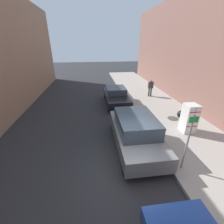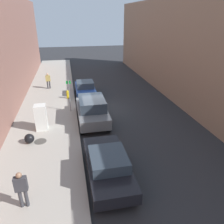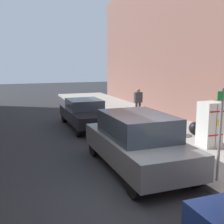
# 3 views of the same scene
# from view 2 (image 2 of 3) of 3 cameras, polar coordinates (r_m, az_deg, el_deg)

# --- Properties ---
(ground_plane) EXTENTS (80.00, 80.00, 0.00)m
(ground_plane) POSITION_cam_2_polar(r_m,az_deg,el_deg) (17.27, -3.30, 0.04)
(ground_plane) COLOR #28282B
(sidewalk_slab) EXTENTS (4.43, 44.00, 0.15)m
(sidewalk_slab) POSITION_cam_2_polar(r_m,az_deg,el_deg) (17.21, -16.59, -0.81)
(sidewalk_slab) COLOR #9E998E
(sidewalk_slab) RESTS_ON ground
(building_facade_across) EXTENTS (1.56, 37.40, 8.47)m
(building_facade_across) POSITION_cam_2_polar(r_m,az_deg,el_deg) (18.55, 20.39, 13.98)
(building_facade_across) COLOR #937056
(building_facade_across) RESTS_ON ground
(discarded_refrigerator) EXTENTS (0.71, 0.72, 1.68)m
(discarded_refrigerator) POSITION_cam_2_polar(r_m,az_deg,el_deg) (14.74, -18.06, -1.34)
(discarded_refrigerator) COLOR silver
(discarded_refrigerator) RESTS_ON sidewalk_slab
(manhole_cover) EXTENTS (0.70, 0.70, 0.02)m
(manhole_cover) POSITION_cam_2_polar(r_m,az_deg,el_deg) (13.71, -18.19, -7.29)
(manhole_cover) COLOR #47443F
(manhole_cover) RESTS_ON sidewalk_slab
(street_sign_post) EXTENTS (0.36, 0.07, 2.48)m
(street_sign_post) POSITION_cam_2_polar(r_m,az_deg,el_deg) (16.90, -11.10, 4.68)
(street_sign_post) COLOR slate
(street_sign_post) RESTS_ON sidewalk_slab
(fire_hydrant) EXTENTS (0.22, 0.22, 0.75)m
(fire_hydrant) POSITION_cam_2_polar(r_m,az_deg,el_deg) (19.95, -11.51, 4.59)
(fire_hydrant) COLOR gold
(fire_hydrant) RESTS_ON sidewalk_slab
(trash_bag) EXTENTS (0.56, 0.56, 0.56)m
(trash_bag) POSITION_cam_2_polar(r_m,az_deg,el_deg) (13.67, -20.79, -6.49)
(trash_bag) COLOR black
(trash_bag) RESTS_ON sidewalk_slab
(pedestrian_walking_far) EXTENTS (0.47, 0.22, 1.61)m
(pedestrian_walking_far) POSITION_cam_2_polar(r_m,az_deg,el_deg) (9.32, -22.60, -17.76)
(pedestrian_walking_far) COLOR #333338
(pedestrian_walking_far) RESTS_ON sidewalk_slab
(pedestrian_standing_near) EXTENTS (0.45, 0.22, 1.57)m
(pedestrian_standing_near) POSITION_cam_2_polar(r_m,az_deg,el_deg) (23.04, -16.35, 8.05)
(pedestrian_standing_near) COLOR #333338
(pedestrian_standing_near) RESTS_ON sidewalk_slab
(parked_sedan_dark) EXTENTS (1.84, 4.48, 1.41)m
(parked_sedan_dark) POSITION_cam_2_polar(r_m,az_deg,el_deg) (10.27, -1.11, -13.59)
(parked_sedan_dark) COLOR black
(parked_sedan_dark) RESTS_ON ground
(parked_suv_gray) EXTENTS (1.99, 4.56, 1.74)m
(parked_suv_gray) POSITION_cam_2_polar(r_m,az_deg,el_deg) (15.47, -5.24, 0.63)
(parked_suv_gray) COLOR slate
(parked_suv_gray) RESTS_ON ground
(parked_hatchback_blue) EXTENTS (1.73, 3.87, 1.43)m
(parked_hatchback_blue) POSITION_cam_2_polar(r_m,az_deg,el_deg) (20.71, -7.02, 6.16)
(parked_hatchback_blue) COLOR #23479E
(parked_hatchback_blue) RESTS_ON ground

